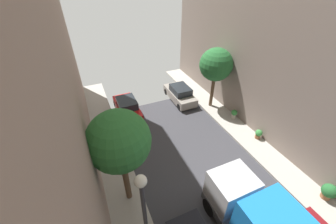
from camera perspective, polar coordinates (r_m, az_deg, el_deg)
name	(u,v)px	position (r m, az deg, el deg)	size (l,w,h in m)	color
parked_car_left_3	(127,107)	(18.61, -11.38, 1.29)	(1.78, 4.20, 1.57)	red
parked_car_right_2	(180,94)	(20.29, 3.36, 5.08)	(1.78, 4.20, 1.57)	gray
street_tree_0	(119,141)	(9.64, -13.59, -8.00)	(3.01, 3.01, 5.87)	brown
street_tree_1	(216,65)	(18.13, 13.27, 12.70)	(2.83, 2.83, 5.52)	brown
potted_plant_1	(259,134)	(17.13, 24.03, -5.61)	(0.52, 0.52, 0.77)	brown
potted_plant_3	(234,114)	(18.52, 18.02, -0.44)	(0.51, 0.51, 0.84)	#B2A899
potted_plant_4	(329,191)	(15.22, 38.41, -17.04)	(0.80, 0.80, 1.02)	brown
lamp_post	(144,208)	(8.34, -6.75, -25.22)	(0.44, 0.44, 5.40)	#333338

